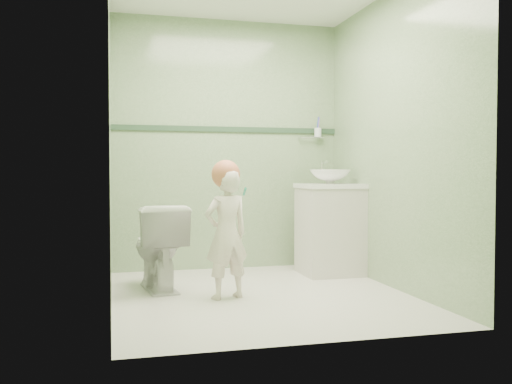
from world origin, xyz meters
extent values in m
plane|color=silver|center=(0.00, 0.00, 0.00)|extent=(2.50, 2.50, 0.00)
cube|color=gray|center=(0.00, 1.25, 1.20)|extent=(2.20, 0.04, 2.40)
cube|color=gray|center=(0.00, -1.25, 1.20)|extent=(2.20, 0.04, 2.40)
cube|color=gray|center=(-1.10, 0.00, 1.20)|extent=(0.04, 2.50, 2.40)
cube|color=gray|center=(1.10, 0.00, 1.20)|extent=(0.04, 2.50, 2.40)
cube|color=#2B4631|center=(0.00, 1.24, 1.35)|extent=(2.20, 0.02, 0.05)
cube|color=beige|center=(0.84, 0.70, 0.40)|extent=(0.52, 0.50, 0.80)
cube|color=white|center=(0.84, 0.70, 0.81)|extent=(0.54, 0.52, 0.04)
imported|color=white|center=(0.84, 0.70, 0.89)|extent=(0.37, 0.37, 0.13)
cylinder|color=silver|center=(0.84, 0.90, 0.95)|extent=(0.03, 0.03, 0.18)
cylinder|color=silver|center=(0.84, 0.85, 1.03)|extent=(0.02, 0.12, 0.02)
cylinder|color=silver|center=(0.84, 1.20, 1.28)|extent=(0.26, 0.02, 0.02)
cylinder|color=silver|center=(0.90, 1.18, 1.33)|extent=(0.07, 0.07, 0.09)
cylinder|color=#B5402C|center=(0.91, 1.19, 1.40)|extent=(0.01, 0.01, 0.17)
cylinder|color=#8C5DC5|center=(0.90, 1.17, 1.40)|extent=(0.01, 0.01, 0.17)
cylinder|color=#2E53B5|center=(0.89, 1.17, 1.40)|extent=(0.01, 0.01, 0.17)
imported|color=white|center=(-0.74, 0.40, 0.34)|extent=(0.46, 0.71, 0.68)
imported|color=white|center=(-0.28, -0.05, 0.48)|extent=(0.40, 0.32, 0.95)
sphere|color=#C76D49|center=(-0.28, -0.02, 0.92)|extent=(0.21, 0.21, 0.21)
cylinder|color=#17936E|center=(-0.16, -0.15, 0.79)|extent=(0.04, 0.14, 0.06)
cube|color=white|center=(-0.23, -0.12, 0.83)|extent=(0.03, 0.02, 0.02)
camera|label=1|loc=(-1.09, -4.10, 0.93)|focal=39.42mm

